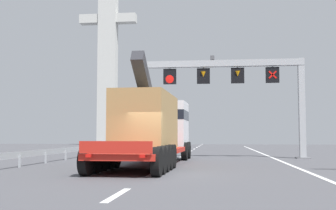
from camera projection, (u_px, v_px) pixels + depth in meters
ground at (154, 174)px, 16.78m from camera, size 112.00×112.00×0.00m
lane_markings at (191, 151)px, 41.25m from camera, size 0.20×63.99×0.01m
edge_line_right at (274, 158)px, 27.96m from camera, size 0.20×63.00×0.01m
overhead_lane_gantry at (241, 79)px, 28.86m from camera, size 11.36×0.90×6.97m
heavy_haul_truck_red at (155, 127)px, 23.17m from camera, size 3.33×14.12×5.30m
guardrail_left at (94, 148)px, 32.51m from camera, size 0.13×34.07×0.76m
bridge_pylon_distant at (108, 41)px, 67.17m from camera, size 9.00×2.00×32.11m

